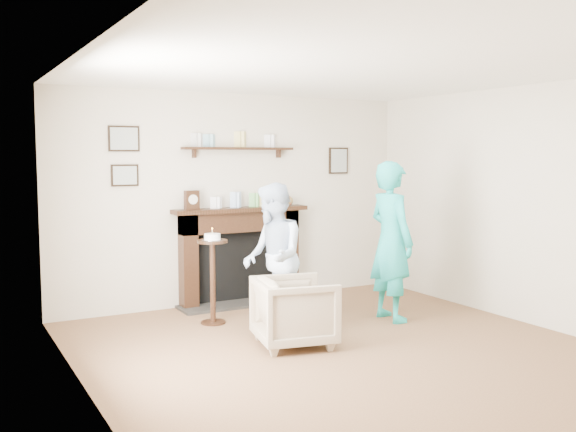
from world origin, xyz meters
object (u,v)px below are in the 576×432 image
at_px(woman, 390,319).
at_px(pedestal_table, 213,265).
at_px(armchair, 295,345).
at_px(man, 273,331).

relative_size(woman, pedestal_table, 1.68).
bearing_deg(woman, armchair, 103.80).
xyz_separation_m(armchair, man, (0.05, 0.53, 0.00)).
bearing_deg(man, armchair, 12.76).
distance_m(woman, pedestal_table, 2.00).
bearing_deg(woman, pedestal_table, 66.44).
distance_m(armchair, pedestal_table, 1.32).
bearing_deg(armchair, pedestal_table, 30.28).
distance_m(man, woman, 1.34).
relative_size(armchair, pedestal_table, 0.69).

